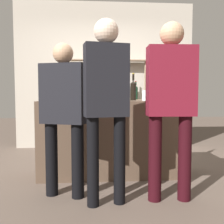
{
  "coord_description": "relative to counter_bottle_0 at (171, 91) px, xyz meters",
  "views": [
    {
      "loc": [
        -0.25,
        -3.31,
        1.06
      ],
      "look_at": [
        0.0,
        0.0,
        0.82
      ],
      "focal_mm": 42.0,
      "sensor_mm": 36.0,
      "label": 1
    }
  ],
  "objects": [
    {
      "name": "customer_right",
      "position": [
        -0.3,
        -0.96,
        -0.07
      ],
      "size": [
        0.47,
        0.23,
        1.73
      ],
      "rotation": [
        0.0,
        0.0,
        1.53
      ],
      "color": "black",
      "rests_on": "ground_plane"
    },
    {
      "name": "back_shelf",
      "position": [
        -0.8,
        1.55,
        0.0
      ],
      "size": [
        1.6,
        0.18,
        1.69
      ],
      "color": "#897056",
      "rests_on": "ground_plane"
    },
    {
      "name": "counter_bottle_3",
      "position": [
        -0.64,
        -0.06,
        0.01
      ],
      "size": [
        0.08,
        0.08,
        0.34
      ],
      "color": "black",
      "rests_on": "bar_counter"
    },
    {
      "name": "bar_counter",
      "position": [
        -0.81,
        -0.13,
        -0.61
      ],
      "size": [
        1.83,
        0.52,
        0.96
      ],
      "primitive_type": "cube",
      "color": "brown",
      "rests_on": "ground_plane"
    },
    {
      "name": "counter_bottle_4",
      "position": [
        -0.95,
        0.01,
        0.01
      ],
      "size": [
        0.08,
        0.08,
        0.36
      ],
      "color": "#0F1956",
      "rests_on": "bar_counter"
    },
    {
      "name": "counter_bottle_0",
      "position": [
        0.0,
        0.0,
        0.0
      ],
      "size": [
        0.07,
        0.07,
        0.34
      ],
      "color": "black",
      "rests_on": "bar_counter"
    },
    {
      "name": "ground_plane",
      "position": [
        -0.81,
        -0.13,
        -1.09
      ],
      "size": [
        16.0,
        16.0,
        0.0
      ],
      "primitive_type": "plane",
      "color": "brown"
    },
    {
      "name": "wine_glass",
      "position": [
        -1.31,
        -0.21,
        -0.01
      ],
      "size": [
        0.09,
        0.09,
        0.16
      ],
      "color": "silver",
      "rests_on": "bar_counter"
    },
    {
      "name": "back_wall",
      "position": [
        -0.81,
        1.73,
        0.31
      ],
      "size": [
        3.43,
        0.12,
        2.8
      ],
      "primitive_type": "cube",
      "color": "#B2A899",
      "rests_on": "ground_plane"
    },
    {
      "name": "counter_bottle_2",
      "position": [
        -1.13,
        -0.2,
        0.02
      ],
      "size": [
        0.08,
        0.08,
        0.36
      ],
      "color": "#0F1956",
      "rests_on": "bar_counter"
    },
    {
      "name": "counter_bottle_1",
      "position": [
        -0.52,
        -0.01,
        0.01
      ],
      "size": [
        0.08,
        0.08,
        0.36
      ],
      "color": "black",
      "rests_on": "bar_counter"
    },
    {
      "name": "customer_center",
      "position": [
        -0.93,
        -1.02,
        -0.05
      ],
      "size": [
        0.43,
        0.25,
        1.74
      ],
      "rotation": [
        0.0,
        0.0,
        1.75
      ],
      "color": "black",
      "rests_on": "ground_plane"
    },
    {
      "name": "customer_left",
      "position": [
        -1.34,
        -0.78,
        -0.19
      ],
      "size": [
        0.49,
        0.33,
        1.56
      ],
      "rotation": [
        0.0,
        0.0,
        1.25
      ],
      "color": "black",
      "rests_on": "ground_plane"
    },
    {
      "name": "cork_jar",
      "position": [
        -0.37,
        -0.18,
        -0.06
      ],
      "size": [
        0.13,
        0.13,
        0.13
      ],
      "color": "silver",
      "rests_on": "bar_counter"
    }
  ]
}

